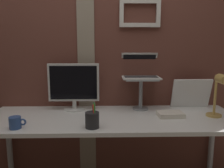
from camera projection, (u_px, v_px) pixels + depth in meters
The scene contains 10 objects.
brick_wall_back at pixel (95, 44), 2.11m from camera, with size 3.71×0.16×2.59m.
desk at pixel (112, 125), 1.84m from camera, with size 2.03×0.67×0.72m.
monitor at pixel (74, 84), 1.99m from camera, with size 0.44×0.18×0.41m.
laptop_stand at pixel (141, 89), 2.01m from camera, with size 0.28×0.22×0.28m.
laptop at pixel (140, 71), 2.06m from camera, with size 0.33×0.29×0.22m.
whiteboard_panel at pixel (191, 93), 2.07m from camera, with size 0.35×0.02×0.28m, color white.
desk_lamp at pixel (219, 91), 1.76m from camera, with size 0.12×0.20×0.35m.
pen_cup at pixel (93, 120), 1.58m from camera, with size 0.10×0.10×0.18m.
coffee_mug at pixel (15, 123), 1.57m from camera, with size 0.12×0.08×0.08m.
paper_clutter_stack at pixel (170, 114), 1.83m from camera, with size 0.20×0.14×0.04m, color silver.
Camera 1 is at (0.10, -1.72, 1.29)m, focal length 36.67 mm.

